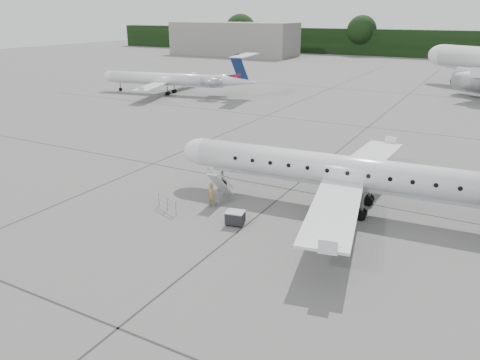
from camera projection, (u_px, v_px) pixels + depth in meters
The scene contains 8 objects.
ground at pixel (352, 249), 27.36m from camera, with size 320.00×320.00×0.00m, color slate.
terminal_building at pixel (234, 39), 148.07m from camera, with size 40.00×14.00×10.00m, color slate.
main_regional_jet at pixel (354, 157), 31.62m from camera, with size 29.73×21.41×7.62m, color silver, non-canonical shape.
airstair at pixel (220, 185), 34.01m from camera, with size 0.85×2.50×2.39m, color silver, non-canonical shape.
passenger at pixel (211, 195), 32.91m from camera, with size 0.65×0.43×1.78m, color olive.
safety_railing at pixel (167, 204), 32.44m from camera, with size 2.20×0.08×1.00m, color #96989E, non-canonical shape.
baggage_cart at pixel (235, 218), 30.31m from camera, with size 1.14×0.92×0.99m, color black, non-canonical shape.
bg_regional_left at pixel (165, 73), 77.94m from camera, with size 26.35×18.97×6.91m, color silver, non-canonical shape.
Camera 1 is at (5.93, -24.54, 13.07)m, focal length 35.00 mm.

